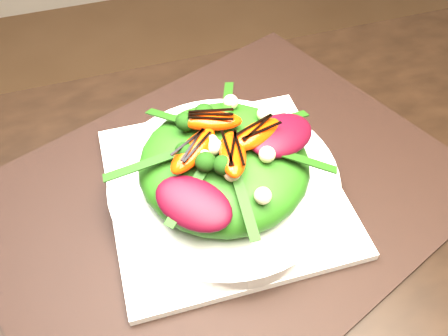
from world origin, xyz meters
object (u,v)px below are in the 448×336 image
object	(u,v)px
plate_base	(224,189)
lettuce_mound	(224,164)
orange_segment	(197,128)
placemat	(224,193)
salad_bowl	(224,182)

from	to	relation	value
plate_base	lettuce_mound	bearing A→B (deg)	-90.00
lettuce_mound	orange_segment	world-z (taller)	orange_segment
plate_base	orange_segment	world-z (taller)	orange_segment
placemat	salad_bowl	size ratio (longest dim) A/B	2.04
placemat	orange_segment	world-z (taller)	orange_segment
lettuce_mound	orange_segment	size ratio (longest dim) A/B	2.83
plate_base	salad_bowl	size ratio (longest dim) A/B	1.00
placemat	salad_bowl	bearing A→B (deg)	-90.00
plate_base	lettuce_mound	xyz separation A→B (m)	(0.00, -0.00, 0.05)
placemat	orange_segment	bearing A→B (deg)	129.64
lettuce_mound	orange_segment	bearing A→B (deg)	129.64
salad_bowl	orange_segment	size ratio (longest dim) A/B	3.94
orange_segment	plate_base	bearing A→B (deg)	-50.36
placemat	salad_bowl	distance (m)	0.02
placemat	plate_base	world-z (taller)	plate_base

